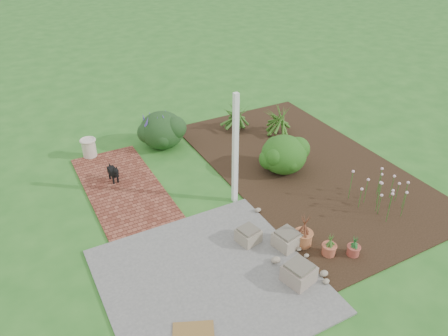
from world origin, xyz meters
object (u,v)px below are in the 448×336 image
stone_trough_near (299,274)px  black_dog (113,172)px  evergreen_shrub (284,154)px  cream_ceramic_urn (89,148)px

stone_trough_near → black_dog: (-1.89, 4.52, 0.11)m
evergreen_shrub → stone_trough_near: bearing=-120.6°
stone_trough_near → cream_ceramic_urn: 6.33m
black_dog → evergreen_shrub: (3.72, -1.42, 0.19)m
black_dog → cream_ceramic_urn: bearing=93.0°
stone_trough_near → evergreen_shrub: bearing=59.4°
cream_ceramic_urn → evergreen_shrub: (3.93, -2.88, 0.22)m
cream_ceramic_urn → black_dog: bearing=-81.8°
cream_ceramic_urn → evergreen_shrub: bearing=-36.2°
stone_trough_near → cream_ceramic_urn: cream_ceramic_urn is taller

